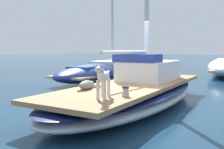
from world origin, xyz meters
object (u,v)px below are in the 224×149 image
deck_winch (125,92)px  dog_grey (87,85)px  sailboat_main (133,95)px  coiled_rope (97,86)px  dog_white (103,78)px  moored_boat_port_side (105,71)px

deck_winch → dog_grey: bearing=169.1°
sailboat_main → coiled_rope: 1.19m
dog_white → coiled_rope: dog_white is taller
sailboat_main → deck_winch: bearing=-62.4°
coiled_rope → moored_boat_port_side: (-3.93, 5.28, -0.17)m
dog_grey → dog_white: 1.35m
dog_white → coiled_rope: size_ratio=2.74×
coiled_rope → dog_grey: bearing=-86.4°
sailboat_main → deck_winch: size_ratio=35.53×
dog_grey → dog_white: dog_white is taller
dog_grey → deck_winch: 1.36m
deck_winch → moored_boat_port_side: bearing=131.6°
deck_winch → moored_boat_port_side: (-5.30, 5.97, -0.25)m
dog_grey → moored_boat_port_side: (-3.96, 5.71, -0.26)m
sailboat_main → dog_grey: 1.60m
dog_grey → moored_boat_port_side: size_ratio=0.12×
sailboat_main → dog_grey: bearing=-106.1°
deck_winch → sailboat_main: bearing=117.6°
coiled_rope → moored_boat_port_side: 6.59m
deck_winch → dog_white: bearing=-117.5°
moored_boat_port_side → deck_winch: bearing=-48.4°
sailboat_main → deck_winch: deck_winch is taller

